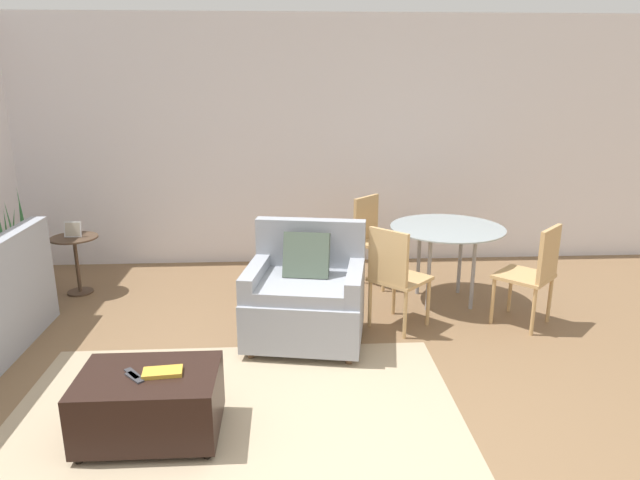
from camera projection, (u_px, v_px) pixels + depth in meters
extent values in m
plane|color=brown|center=(301.00, 463.00, 3.21)|extent=(20.00, 20.00, 0.00)
cube|color=white|center=(292.00, 143.00, 6.37)|extent=(12.00, 0.06, 2.75)
cube|color=tan|center=(237.00, 404.00, 3.78)|extent=(2.90, 1.67, 0.00)
cube|color=brown|center=(230.00, 452.00, 3.30)|extent=(2.84, 0.06, 0.00)
cube|color=brown|center=(235.00, 418.00, 3.62)|extent=(2.84, 0.06, 0.00)
cube|color=brown|center=(239.00, 391.00, 3.94)|extent=(2.84, 0.06, 0.00)
cube|color=brown|center=(243.00, 367.00, 4.26)|extent=(2.84, 0.06, 0.00)
cube|color=#999EA8|center=(0.00, 257.00, 4.97)|extent=(0.77, 0.12, 0.26)
cube|color=#999EA8|center=(305.00, 313.00, 4.61)|extent=(1.05, 0.95, 0.39)
cube|color=#999EA8|center=(304.00, 286.00, 4.51)|extent=(0.79, 0.79, 0.10)
cube|color=#999EA8|center=(311.00, 248.00, 4.81)|extent=(0.93, 0.28, 0.50)
cube|color=#999EA8|center=(256.00, 277.00, 4.57)|extent=(0.25, 0.75, 0.20)
cube|color=#999EA8|center=(355.00, 281.00, 4.48)|extent=(0.25, 0.75, 0.20)
cylinder|color=brown|center=(251.00, 354.00, 4.40)|extent=(0.05, 0.05, 0.06)
cylinder|color=brown|center=(349.00, 360.00, 4.32)|extent=(0.05, 0.05, 0.06)
cylinder|color=brown|center=(268.00, 320.00, 5.02)|extent=(0.05, 0.05, 0.06)
cylinder|color=brown|center=(354.00, 324.00, 4.93)|extent=(0.05, 0.05, 0.06)
cube|color=#4C5B4C|center=(307.00, 255.00, 4.58)|extent=(0.40, 0.27, 0.38)
cube|color=black|center=(150.00, 402.00, 3.40)|extent=(0.82, 0.56, 0.37)
cylinder|color=black|center=(79.00, 459.00, 3.21)|extent=(0.04, 0.04, 0.04)
cylinder|color=black|center=(207.00, 455.00, 3.25)|extent=(0.04, 0.04, 0.04)
cylinder|color=black|center=(104.00, 412.00, 3.66)|extent=(0.04, 0.04, 0.04)
cylinder|color=black|center=(217.00, 409.00, 3.70)|extent=(0.04, 0.04, 0.04)
cube|color=gold|center=(163.00, 372.00, 3.34)|extent=(0.24, 0.14, 0.03)
cube|color=#333338|center=(133.00, 374.00, 3.34)|extent=(0.13, 0.15, 0.01)
cube|color=#333338|center=(134.00, 377.00, 3.30)|extent=(0.14, 0.14, 0.01)
cylinder|color=#333338|center=(20.00, 282.00, 5.56)|extent=(0.42, 0.42, 0.33)
cylinder|color=black|center=(18.00, 267.00, 5.52)|extent=(0.38, 0.38, 0.02)
cone|color=#387A42|center=(24.00, 226.00, 5.43)|extent=(0.06, 0.18, 0.79)
cone|color=#387A42|center=(22.00, 229.00, 5.50)|extent=(0.07, 0.06, 0.71)
cone|color=#387A42|center=(13.00, 236.00, 5.54)|extent=(0.13, 0.08, 0.56)
cone|color=#387A42|center=(7.00, 238.00, 5.43)|extent=(0.05, 0.08, 0.57)
cone|color=#387A42|center=(1.00, 230.00, 5.33)|extent=(0.12, 0.10, 0.77)
cone|color=#387A42|center=(13.00, 234.00, 5.40)|extent=(0.10, 0.07, 0.65)
cylinder|color=#4C3828|center=(74.00, 238.00, 5.57)|extent=(0.45, 0.45, 0.02)
cylinder|color=#4C3828|center=(77.00, 265.00, 5.65)|extent=(0.04, 0.04, 0.55)
cylinder|color=#4C3828|center=(81.00, 292.00, 5.73)|extent=(0.25, 0.25, 0.02)
cube|color=silver|center=(73.00, 229.00, 5.55)|extent=(0.16, 0.04, 0.15)
cube|color=#B2A893|center=(72.00, 229.00, 5.54)|extent=(0.14, 0.03, 0.13)
cube|color=silver|center=(74.00, 232.00, 5.58)|extent=(0.02, 0.03, 0.08)
cylinder|color=#99A8AD|center=(447.00, 228.00, 5.32)|extent=(1.06, 1.06, 0.01)
cylinder|color=#99999E|center=(429.00, 273.00, 5.22)|extent=(0.04, 0.04, 0.73)
cylinder|color=#99999E|center=(473.00, 272.00, 5.24)|extent=(0.04, 0.04, 0.73)
cylinder|color=#99999E|center=(419.00, 259.00, 5.61)|extent=(0.04, 0.04, 0.73)
cylinder|color=#99999E|center=(460.00, 258.00, 5.64)|extent=(0.04, 0.04, 0.73)
cube|color=tan|center=(400.00, 279.00, 4.86)|extent=(0.59, 0.59, 0.03)
cube|color=tan|center=(388.00, 257.00, 4.66)|extent=(0.29, 0.29, 0.45)
cylinder|color=tan|center=(428.00, 302.00, 4.94)|extent=(0.03, 0.03, 0.42)
cylinder|color=tan|center=(394.00, 292.00, 5.17)|extent=(0.03, 0.03, 0.42)
cylinder|color=tan|center=(405.00, 315.00, 4.68)|extent=(0.03, 0.03, 0.42)
cylinder|color=tan|center=(370.00, 304.00, 4.91)|extent=(0.03, 0.03, 0.42)
cube|color=tan|center=(524.00, 276.00, 4.92)|extent=(0.59, 0.59, 0.03)
cube|color=tan|center=(549.00, 254.00, 4.73)|extent=(0.29, 0.29, 0.45)
cylinder|color=tan|center=(510.00, 290.00, 5.23)|extent=(0.03, 0.03, 0.42)
cylinder|color=tan|center=(493.00, 301.00, 4.97)|extent=(0.03, 0.03, 0.42)
cylinder|color=tan|center=(550.00, 300.00, 5.00)|extent=(0.03, 0.03, 0.42)
cylinder|color=tan|center=(533.00, 312.00, 4.74)|extent=(0.03, 0.03, 0.42)
cube|color=tan|center=(380.00, 243.00, 5.89)|extent=(0.59, 0.59, 0.03)
cube|color=tan|center=(366.00, 218.00, 5.95)|extent=(0.29, 0.29, 0.45)
cylinder|color=tan|center=(383.00, 272.00, 5.71)|extent=(0.03, 0.03, 0.42)
cylinder|color=tan|center=(404.00, 263.00, 5.97)|extent=(0.03, 0.03, 0.42)
cylinder|color=tan|center=(355.00, 264.00, 5.94)|extent=(0.03, 0.03, 0.42)
cylinder|color=tan|center=(376.00, 256.00, 6.20)|extent=(0.03, 0.03, 0.42)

